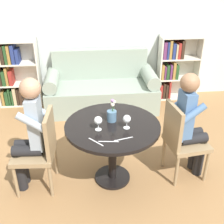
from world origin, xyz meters
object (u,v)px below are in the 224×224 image
couch (101,90)px  wine_glass_right (127,119)px  chair_left (40,148)px  chair_right (181,138)px  wine_glass_left (98,121)px  flower_vase (112,114)px  bookshelf_left (14,73)px  bookshelf_right (173,67)px  person_left (29,134)px  person_right (190,124)px

couch → wine_glass_right: couch is taller
chair_left → chair_right: (1.51, 0.03, 0.00)m
wine_glass_left → flower_vase: size_ratio=0.58×
bookshelf_left → chair_left: bearing=-72.0°
wine_glass_left → flower_vase: (0.15, 0.16, -0.02)m
couch → wine_glass_left: (-0.15, -1.90, 0.51)m
chair_left → bookshelf_left: bearing=-158.1°
couch → bookshelf_right: size_ratio=1.62×
couch → wine_glass_right: 1.97m
bookshelf_left → wine_glass_right: bookshelf_left is taller
chair_right → bookshelf_right: bearing=-22.1°
bookshelf_right → wine_glass_left: bearing=-123.5°
couch → person_left: bearing=-114.7°
bookshelf_right → flower_vase: 2.38m
person_left → couch: bearing=159.2°
person_right → wine_glass_left: 1.01m
couch → bookshelf_left: (-1.44, 0.26, 0.24)m
person_left → wine_glass_right: 0.99m
chair_left → wine_glass_right: bearing=90.5°
couch → wine_glass_left: size_ratio=12.24×
chair_right → person_right: (0.09, 0.02, 0.16)m
bookshelf_left → person_right: size_ratio=0.89×
bookshelf_right → wine_glass_right: size_ratio=7.64×
person_right → wine_glass_right: (-0.71, -0.10, 0.16)m
chair_left → flower_vase: flower_vase is taller
chair_right → wine_glass_right: size_ratio=6.21×
wine_glass_right → couch: bearing=94.1°
chair_right → flower_vase: size_ratio=3.52×
couch → bookshelf_right: bookshelf_right is taller
bookshelf_left → flower_vase: (1.44, -1.99, 0.24)m
bookshelf_left → wine_glass_left: size_ratio=7.53×
wine_glass_right → bookshelf_left: bearing=126.1°
person_left → person_right: bearing=95.1°
person_right → flower_vase: person_right is taller
couch → flower_vase: size_ratio=7.04×
chair_right → person_right: person_right is taller
chair_right → person_right: size_ratio=0.72×
wine_glass_left → bookshelf_left: bearing=120.8°
bookshelf_right → person_left: person_left is taller
chair_right → person_left: (-1.60, -0.02, 0.18)m
person_left → person_right: (1.69, 0.04, -0.01)m
bookshelf_left → wine_glass_right: bearing=-53.9°
bookshelf_right → wine_glass_right: (-1.15, -2.15, 0.24)m
chair_left → chair_right: size_ratio=1.00×
bookshelf_left → chair_left: (0.68, -2.10, -0.06)m
bookshelf_left → person_left: bearing=-74.1°
couch → person_left: person_left is taller
couch → flower_vase: (0.00, -1.74, 0.49)m
person_left → bookshelf_left: bearing=-160.2°
couch → wine_glass_left: bearing=-94.5°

